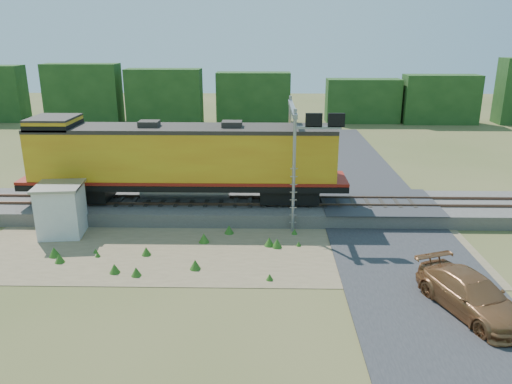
{
  "coord_description": "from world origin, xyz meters",
  "views": [
    {
      "loc": [
        0.04,
        -23.16,
        10.82
      ],
      "look_at": [
        -0.49,
        3.0,
        2.4
      ],
      "focal_mm": 35.0,
      "sensor_mm": 36.0,
      "label": 1
    }
  ],
  "objects_px": {
    "locomotive": "(179,160)",
    "car": "(471,295)",
    "shed": "(61,210)",
    "signal_gantry": "(299,133)"
  },
  "relations": [
    {
      "from": "shed",
      "to": "signal_gantry",
      "type": "height_order",
      "value": "signal_gantry"
    },
    {
      "from": "locomotive",
      "to": "car",
      "type": "distance_m",
      "value": 17.79
    },
    {
      "from": "shed",
      "to": "car",
      "type": "distance_m",
      "value": 21.05
    },
    {
      "from": "locomotive",
      "to": "shed",
      "type": "height_order",
      "value": "locomotive"
    },
    {
      "from": "signal_gantry",
      "to": "car",
      "type": "distance_m",
      "value": 13.13
    },
    {
      "from": "locomotive",
      "to": "signal_gantry",
      "type": "relative_size",
      "value": 2.82
    },
    {
      "from": "shed",
      "to": "car",
      "type": "relative_size",
      "value": 0.55
    },
    {
      "from": "shed",
      "to": "signal_gantry",
      "type": "bearing_deg",
      "value": 5.8
    },
    {
      "from": "locomotive",
      "to": "car",
      "type": "relative_size",
      "value": 3.73
    },
    {
      "from": "shed",
      "to": "signal_gantry",
      "type": "distance_m",
      "value": 13.99
    }
  ]
}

